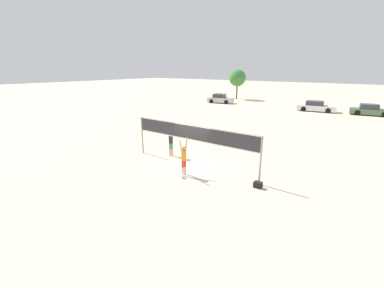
{
  "coord_description": "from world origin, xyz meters",
  "views": [
    {
      "loc": [
        8.53,
        -11.52,
        5.65
      ],
      "look_at": [
        0.0,
        0.0,
        1.39
      ],
      "focal_mm": 24.0,
      "sensor_mm": 36.0,
      "label": 1
    }
  ],
  "objects_px": {
    "gear_bag": "(258,185)",
    "parked_car_near": "(220,99)",
    "volleyball_net": "(192,136)",
    "volleyball": "(183,176)",
    "player_spiker": "(184,156)",
    "tree_left_cluster": "(237,78)",
    "parked_car_far": "(370,110)",
    "parked_car_mid": "(316,107)",
    "player_blocker": "(171,139)"
  },
  "relations": [
    {
      "from": "gear_bag",
      "to": "parked_car_near",
      "type": "distance_m",
      "value": 31.73
    },
    {
      "from": "volleyball_net",
      "to": "gear_bag",
      "type": "bearing_deg",
      "value": -4.82
    },
    {
      "from": "volleyball_net",
      "to": "volleyball",
      "type": "relative_size",
      "value": 36.34
    },
    {
      "from": "player_spiker",
      "to": "volleyball",
      "type": "bearing_deg",
      "value": -149.7
    },
    {
      "from": "gear_bag",
      "to": "tree_left_cluster",
      "type": "xyz_separation_m",
      "value": [
        -18.0,
        32.92,
        3.7
      ]
    },
    {
      "from": "parked_car_far",
      "to": "volleyball",
      "type": "bearing_deg",
      "value": -111.36
    },
    {
      "from": "parked_car_mid",
      "to": "parked_car_near",
      "type": "bearing_deg",
      "value": 174.47
    },
    {
      "from": "volleyball_net",
      "to": "player_blocker",
      "type": "height_order",
      "value": "volleyball_net"
    },
    {
      "from": "parked_car_mid",
      "to": "tree_left_cluster",
      "type": "height_order",
      "value": "tree_left_cluster"
    },
    {
      "from": "parked_car_mid",
      "to": "parked_car_far",
      "type": "bearing_deg",
      "value": 0.7
    },
    {
      "from": "parked_car_mid",
      "to": "parked_car_far",
      "type": "distance_m",
      "value": 6.09
    },
    {
      "from": "player_spiker",
      "to": "volleyball",
      "type": "height_order",
      "value": "player_spiker"
    },
    {
      "from": "player_blocker",
      "to": "parked_car_near",
      "type": "bearing_deg",
      "value": -156.28
    },
    {
      "from": "parked_car_near",
      "to": "volleyball",
      "type": "bearing_deg",
      "value": -74.51
    },
    {
      "from": "gear_bag",
      "to": "parked_car_far",
      "type": "xyz_separation_m",
      "value": [
        3.15,
        27.38,
        0.46
      ]
    },
    {
      "from": "volleyball_net",
      "to": "player_spiker",
      "type": "bearing_deg",
      "value": -72.52
    },
    {
      "from": "parked_car_mid",
      "to": "volleyball_net",
      "type": "bearing_deg",
      "value": -99.63
    },
    {
      "from": "player_spiker",
      "to": "parked_car_mid",
      "type": "relative_size",
      "value": 0.41
    },
    {
      "from": "volleyball",
      "to": "parked_car_far",
      "type": "xyz_separation_m",
      "value": [
        6.83,
        28.68,
        0.49
      ]
    },
    {
      "from": "volleyball_net",
      "to": "tree_left_cluster",
      "type": "bearing_deg",
      "value": 112.82
    },
    {
      "from": "volleyball",
      "to": "gear_bag",
      "type": "xyz_separation_m",
      "value": [
        3.68,
        1.3,
        0.03
      ]
    },
    {
      "from": "parked_car_near",
      "to": "tree_left_cluster",
      "type": "distance_m",
      "value": 7.31
    },
    {
      "from": "player_spiker",
      "to": "parked_car_near",
      "type": "relative_size",
      "value": 0.47
    },
    {
      "from": "volleyball",
      "to": "player_spiker",
      "type": "bearing_deg",
      "value": 120.3
    },
    {
      "from": "volleyball_net",
      "to": "player_spiker",
      "type": "relative_size",
      "value": 4.12
    },
    {
      "from": "parked_car_mid",
      "to": "volleyball",
      "type": "bearing_deg",
      "value": -98.17
    },
    {
      "from": "parked_car_far",
      "to": "parked_car_near",
      "type": "bearing_deg",
      "value": 174.87
    },
    {
      "from": "volleyball",
      "to": "parked_car_near",
      "type": "distance_m",
      "value": 30.99
    },
    {
      "from": "volleyball_net",
      "to": "volleyball",
      "type": "distance_m",
      "value": 2.51
    },
    {
      "from": "player_blocker",
      "to": "volleyball",
      "type": "bearing_deg",
      "value": 50.59
    },
    {
      "from": "player_spiker",
      "to": "volleyball",
      "type": "distance_m",
      "value": 1.05
    },
    {
      "from": "volleyball_net",
      "to": "parked_car_mid",
      "type": "relative_size",
      "value": 1.71
    },
    {
      "from": "player_blocker",
      "to": "parked_car_mid",
      "type": "relative_size",
      "value": 0.43
    },
    {
      "from": "gear_bag",
      "to": "parked_car_mid",
      "type": "height_order",
      "value": "parked_car_mid"
    },
    {
      "from": "player_spiker",
      "to": "volleyball_net",
      "type": "bearing_deg",
      "value": 17.48
    },
    {
      "from": "parked_car_near",
      "to": "parked_car_mid",
      "type": "relative_size",
      "value": 0.88
    },
    {
      "from": "player_spiker",
      "to": "parked_car_far",
      "type": "distance_m",
      "value": 29.18
    },
    {
      "from": "parked_car_near",
      "to": "volleyball_net",
      "type": "bearing_deg",
      "value": -74.12
    },
    {
      "from": "player_spiker",
      "to": "parked_car_mid",
      "type": "height_order",
      "value": "player_spiker"
    },
    {
      "from": "parked_car_near",
      "to": "parked_car_far",
      "type": "relative_size",
      "value": 0.94
    },
    {
      "from": "player_spiker",
      "to": "player_blocker",
      "type": "distance_m",
      "value": 3.35
    },
    {
      "from": "volleyball",
      "to": "parked_car_near",
      "type": "relative_size",
      "value": 0.05
    },
    {
      "from": "player_spiker",
      "to": "gear_bag",
      "type": "relative_size",
      "value": 5.32
    },
    {
      "from": "gear_bag",
      "to": "parked_car_mid",
      "type": "bearing_deg",
      "value": 96.2
    },
    {
      "from": "volleyball",
      "to": "tree_left_cluster",
      "type": "distance_m",
      "value": 37.28
    },
    {
      "from": "volleyball",
      "to": "tree_left_cluster",
      "type": "height_order",
      "value": "tree_left_cluster"
    },
    {
      "from": "player_spiker",
      "to": "parked_car_far",
      "type": "bearing_deg",
      "value": -13.96
    },
    {
      "from": "volleyball",
      "to": "parked_car_mid",
      "type": "relative_size",
      "value": 0.05
    },
    {
      "from": "player_blocker",
      "to": "gear_bag",
      "type": "height_order",
      "value": "player_blocker"
    },
    {
      "from": "volleyball_net",
      "to": "parked_car_near",
      "type": "height_order",
      "value": "volleyball_net"
    }
  ]
}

